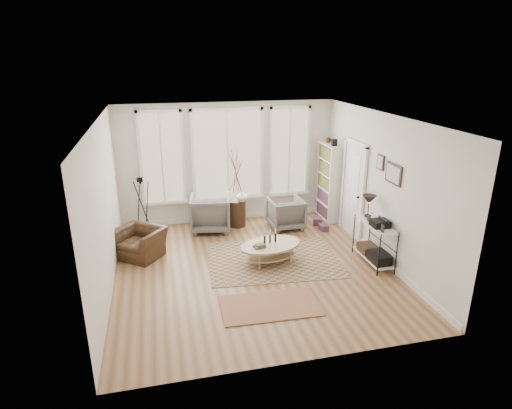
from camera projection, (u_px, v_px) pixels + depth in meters
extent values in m
plane|color=#9C724D|center=(253.00, 268.00, 8.32)|extent=(5.50, 5.50, 0.00)
plane|color=white|center=(253.00, 118.00, 7.35)|extent=(5.50, 5.50, 0.00)
cube|color=silver|center=(228.00, 163.00, 10.36)|extent=(5.20, 0.04, 2.90)
cube|color=silver|center=(302.00, 266.00, 5.31)|extent=(5.20, 0.04, 2.90)
cube|color=silver|center=(104.00, 209.00, 7.27)|extent=(0.04, 5.50, 2.90)
cube|color=silver|center=(382.00, 188.00, 8.40)|extent=(0.04, 5.50, 2.90)
cube|color=white|center=(229.00, 216.00, 10.81)|extent=(5.10, 0.04, 0.12)
cube|color=white|center=(374.00, 252.00, 8.86)|extent=(0.03, 5.40, 0.12)
cube|color=tan|center=(228.00, 155.00, 10.27)|extent=(1.60, 0.03, 2.10)
cube|color=tan|center=(162.00, 158.00, 9.94)|extent=(0.90, 0.03, 2.10)
cube|color=tan|center=(289.00, 152.00, 10.61)|extent=(0.90, 0.03, 2.10)
cube|color=white|center=(228.00, 155.00, 10.25)|extent=(1.74, 0.06, 2.24)
cube|color=white|center=(162.00, 159.00, 9.92)|extent=(1.04, 0.06, 2.24)
cube|color=white|center=(289.00, 152.00, 10.59)|extent=(1.04, 0.06, 2.24)
cube|color=white|center=(229.00, 198.00, 10.59)|extent=(4.10, 0.12, 0.06)
cube|color=silver|center=(353.00, 191.00, 9.58)|extent=(0.04, 0.88, 2.10)
cube|color=white|center=(353.00, 180.00, 9.49)|extent=(0.01, 0.55, 1.20)
cube|color=white|center=(363.00, 197.00, 9.13)|extent=(0.06, 0.08, 2.18)
cube|color=white|center=(344.00, 184.00, 10.03)|extent=(0.06, 0.08, 2.18)
cube|color=white|center=(356.00, 142.00, 9.22)|extent=(0.06, 1.06, 0.08)
sphere|color=black|center=(358.00, 197.00, 9.29)|extent=(0.06, 0.06, 0.06)
cube|color=white|center=(335.00, 187.00, 10.19)|extent=(0.30, 0.03, 1.90)
cube|color=white|center=(322.00, 178.00, 10.95)|extent=(0.30, 0.03, 1.90)
cube|color=white|center=(334.00, 182.00, 10.60)|extent=(0.02, 0.85, 1.90)
cube|color=white|center=(328.00, 182.00, 10.57)|extent=(0.30, 0.81, 1.90)
cube|color=maroon|center=(328.00, 182.00, 10.57)|extent=(0.24, 0.75, 1.76)
cube|color=black|center=(334.00, 142.00, 10.04)|extent=(0.12, 0.10, 0.16)
sphere|color=#3A2415|center=(328.00, 140.00, 10.37)|extent=(0.14, 0.14, 0.14)
cube|color=white|center=(373.00, 257.00, 8.52)|extent=(0.37, 1.07, 0.03)
cube|color=white|center=(376.00, 224.00, 8.29)|extent=(0.37, 1.07, 0.02)
cylinder|color=black|center=(379.00, 256.00, 7.89)|extent=(0.02, 0.02, 0.85)
cylinder|color=black|center=(397.00, 254.00, 7.97)|extent=(0.02, 0.02, 0.85)
cylinder|color=black|center=(354.00, 234.00, 8.86)|extent=(0.02, 0.02, 0.85)
cylinder|color=black|center=(370.00, 232.00, 8.94)|extent=(0.02, 0.02, 0.85)
cylinder|color=black|center=(368.00, 216.00, 8.59)|extent=(0.14, 0.14, 0.02)
cylinder|color=black|center=(368.00, 209.00, 8.54)|extent=(0.02, 0.02, 0.30)
cone|color=black|center=(369.00, 200.00, 8.47)|extent=(0.28, 0.28, 0.18)
cube|color=black|center=(380.00, 223.00, 8.12)|extent=(0.32, 0.30, 0.13)
cube|color=black|center=(379.00, 258.00, 8.25)|extent=(0.32, 0.45, 0.20)
cube|color=#3A2415|center=(368.00, 248.00, 8.69)|extent=(0.32, 0.40, 0.16)
cube|color=black|center=(383.00, 229.00, 7.85)|extent=(0.02, 0.10, 0.14)
cube|color=black|center=(369.00, 219.00, 8.35)|extent=(0.02, 0.10, 0.12)
cube|color=black|center=(394.00, 174.00, 7.89)|extent=(0.03, 0.52, 0.38)
cube|color=silver|center=(393.00, 174.00, 7.89)|extent=(0.01, 0.44, 0.30)
cube|color=black|center=(381.00, 162.00, 8.32)|extent=(0.03, 0.24, 0.30)
cube|color=silver|center=(380.00, 162.00, 8.32)|extent=(0.01, 0.18, 0.24)
cube|color=brown|center=(273.00, 259.00, 8.68)|extent=(2.76, 2.18, 0.01)
cube|color=brown|center=(270.00, 305.00, 7.07)|extent=(1.65, 0.96, 0.01)
ellipsoid|color=tan|center=(271.00, 254.00, 8.51)|extent=(1.21, 0.92, 0.03)
ellipsoid|color=tan|center=(271.00, 245.00, 8.44)|extent=(1.42, 1.08, 0.04)
cylinder|color=tan|center=(256.00, 260.00, 8.25)|extent=(0.04, 0.04, 0.36)
cylinder|color=tan|center=(290.00, 257.00, 8.40)|extent=(0.04, 0.04, 0.36)
cylinder|color=tan|center=(251.00, 252.00, 8.62)|extent=(0.04, 0.04, 0.36)
cylinder|color=tan|center=(284.00, 248.00, 8.77)|extent=(0.04, 0.04, 0.36)
cylinder|color=black|center=(264.00, 239.00, 8.42)|extent=(0.04, 0.04, 0.18)
cylinder|color=black|center=(270.00, 239.00, 8.45)|extent=(0.04, 0.04, 0.18)
cylinder|color=black|center=(276.00, 238.00, 8.48)|extent=(0.04, 0.04, 0.18)
cube|color=#274E27|center=(260.00, 246.00, 8.29)|extent=(0.22, 0.16, 0.06)
imported|color=slate|center=(210.00, 213.00, 10.02)|extent=(1.05, 1.07, 0.85)
imported|color=slate|center=(286.00, 213.00, 10.18)|extent=(0.81, 0.83, 0.72)
cylinder|color=#3A2415|center=(237.00, 213.00, 10.30)|extent=(0.43, 0.43, 0.65)
imported|color=silver|center=(242.00, 196.00, 10.07)|extent=(0.29, 0.29, 0.27)
imported|color=#3A2415|center=(140.00, 242.00, 8.75)|extent=(1.22, 1.20, 0.60)
cylinder|color=black|center=(140.00, 183.00, 9.47)|extent=(0.06, 0.06, 0.06)
cube|color=black|center=(140.00, 180.00, 9.45)|extent=(0.15, 0.11, 0.10)
cylinder|color=black|center=(140.00, 181.00, 9.38)|extent=(0.06, 0.08, 0.06)
cube|color=maroon|center=(318.00, 221.00, 10.45)|extent=(0.29, 0.32, 0.17)
cube|color=maroon|center=(324.00, 227.00, 10.09)|extent=(0.19, 0.23, 0.15)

